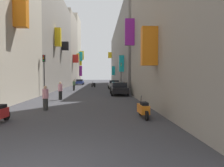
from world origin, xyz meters
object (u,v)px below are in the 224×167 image
at_px(parked_car_silver, 114,84).
at_px(traffic_light_near_corner, 44,68).
at_px(pedestrian_near_left, 75,82).
at_px(traffic_light_far_corner, 121,71).
at_px(pedestrian_crossing, 45,98).
at_px(scooter_black, 93,85).
at_px(pedestrian_near_right, 74,85).
at_px(parked_car_black, 119,88).
at_px(scooter_orange, 143,109).
at_px(pedestrian_mid_street, 60,91).
at_px(parked_car_blue, 80,82).

bearing_deg(parked_car_silver, traffic_light_near_corner, -126.04).
distance_m(pedestrian_near_left, traffic_light_far_corner, 17.25).
bearing_deg(pedestrian_crossing, scooter_black, 85.34).
relative_size(scooter_black, pedestrian_near_right, 1.17).
relative_size(pedestrian_near_left, traffic_light_far_corner, 0.39).
xyz_separation_m(parked_car_black, scooter_orange, (0.16, -12.23, -0.31)).
relative_size(pedestrian_near_left, pedestrian_near_right, 1.03).
distance_m(scooter_black, scooter_orange, 27.73).
bearing_deg(pedestrian_mid_street, pedestrian_crossing, -87.95).
bearing_deg(pedestrian_crossing, parked_car_black, 59.93).
bearing_deg(parked_car_silver, scooter_black, 128.61).
relative_size(parked_car_black, pedestrian_near_right, 2.80).
bearing_deg(parked_car_black, traffic_light_near_corner, -174.15).
height_order(parked_car_blue, parked_car_silver, parked_car_silver).
relative_size(scooter_black, traffic_light_far_corner, 0.45).
xyz_separation_m(parked_car_silver, pedestrian_crossing, (-5.72, -20.35, 0.01)).
relative_size(parked_car_black, pedestrian_mid_street, 2.67).
xyz_separation_m(scooter_orange, traffic_light_far_corner, (0.75, 18.74, 2.39)).
distance_m(parked_car_blue, scooter_orange, 38.69).
xyz_separation_m(parked_car_silver, traffic_light_near_corner, (-8.36, -11.48, 2.27)).
relative_size(parked_car_silver, scooter_orange, 2.43).
height_order(parked_car_black, scooter_black, parked_car_black).
height_order(pedestrian_near_right, traffic_light_far_corner, traffic_light_far_corner).
relative_size(scooter_orange, traffic_light_near_corner, 0.41).
xyz_separation_m(scooter_orange, pedestrian_crossing, (-5.79, 2.52, 0.32)).
bearing_deg(pedestrian_near_left, scooter_black, -53.82).
bearing_deg(pedestrian_mid_street, traffic_light_far_corner, 58.04).
distance_m(pedestrian_near_right, pedestrian_mid_street, 11.05).
relative_size(parked_car_silver, pedestrian_near_left, 2.73).
bearing_deg(parked_car_blue, traffic_light_near_corner, -91.97).
height_order(parked_car_silver, pedestrian_crossing, pedestrian_crossing).
relative_size(pedestrian_crossing, pedestrian_near_right, 0.99).
xyz_separation_m(parked_car_silver, pedestrian_near_right, (-6.23, -3.87, 0.02)).
bearing_deg(pedestrian_mid_street, parked_car_black, 36.32).
bearing_deg(parked_car_silver, pedestrian_crossing, -105.70).
height_order(parked_car_silver, scooter_black, parked_car_silver).
xyz_separation_m(parked_car_blue, pedestrian_near_left, (-0.58, -4.55, 0.10)).
relative_size(pedestrian_crossing, pedestrian_near_left, 0.97).
bearing_deg(scooter_black, pedestrian_crossing, -94.66).
height_order(parked_car_blue, pedestrian_near_left, pedestrian_near_left).
height_order(pedestrian_near_left, traffic_light_near_corner, traffic_light_near_corner).
distance_m(scooter_black, pedestrian_crossing, 25.05).
bearing_deg(traffic_light_near_corner, pedestrian_mid_street, -54.54).
bearing_deg(parked_car_black, pedestrian_near_right, 132.18).
distance_m(parked_car_black, pedestrian_near_right, 9.13).
height_order(scooter_orange, pedestrian_crossing, pedestrian_crossing).
relative_size(parked_car_black, pedestrian_crossing, 2.82).
xyz_separation_m(parked_car_black, parked_car_silver, (0.10, 10.64, -0.00)).
height_order(parked_car_blue, traffic_light_far_corner, traffic_light_far_corner).
distance_m(scooter_black, pedestrian_mid_street, 19.66).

